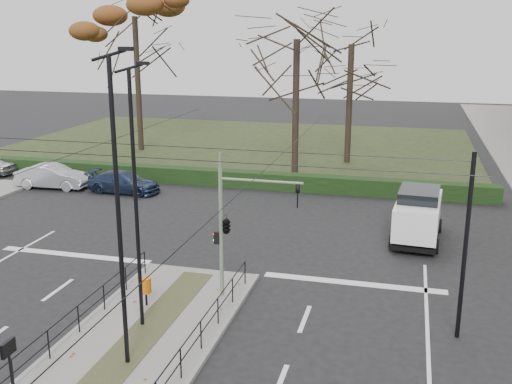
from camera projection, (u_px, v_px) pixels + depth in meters
ground at (152, 330)px, 19.48m from camera, size 140.00×140.00×0.00m
median_island at (116, 368)px, 17.12m from camera, size 4.40×15.00×0.14m
park at (242, 145)px, 50.83m from camera, size 38.00×26.00×0.10m
hedge at (185, 175)px, 38.19m from camera, size 38.00×1.00×1.00m
median_railing at (112, 341)px, 16.79m from camera, size 4.14×13.24×0.92m
catenary at (167, 215)px, 20.10m from camera, size 20.00×34.00×6.00m
traffic_light at (228, 223)px, 20.97m from camera, size 3.21×1.83×4.72m
litter_bin at (146, 286)px, 20.74m from camera, size 0.39×0.39×1.01m
info_panel at (9, 356)px, 14.75m from camera, size 0.11×0.50×1.92m
streetlamp_median_near at (119, 213)px, 16.13m from camera, size 0.74×0.15×8.89m
streetlamp_median_far at (136, 198)px, 18.42m from camera, size 0.70×0.14×8.42m
parked_car_second at (53, 176)px, 36.93m from camera, size 4.55×1.81×1.47m
parked_car_third at (124, 182)px, 35.91m from camera, size 4.48×1.95×1.28m
white_van at (418, 214)px, 27.53m from camera, size 2.39×4.75×2.45m
rust_tree at (135, 16)px, 45.90m from camera, size 8.83×8.83×13.70m
bare_tree_center at (351, 53)px, 41.92m from camera, size 7.00×7.00×11.21m
bare_tree_near at (297, 50)px, 37.74m from camera, size 7.56×7.56×11.74m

